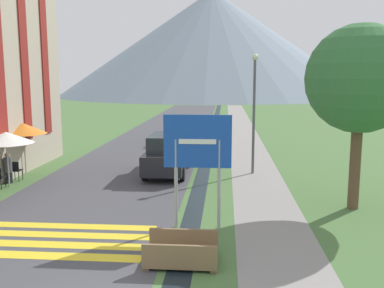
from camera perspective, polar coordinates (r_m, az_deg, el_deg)
name	(u,v)px	position (r m, az deg, el deg)	size (l,w,h in m)	color
ground_plane	(191,146)	(27.42, -0.16, -0.21)	(160.00, 160.00, 0.00)	#476B38
road	(172,127)	(37.53, -2.73, 2.25)	(6.40, 60.00, 0.01)	#424247
footpath	(242,128)	(37.26, 6.62, 2.15)	(2.20, 60.00, 0.01)	gray
drainage_channel	(214,128)	(37.25, 2.93, 2.20)	(0.60, 60.00, 0.00)	black
crosswalk_marking	(50,239)	(12.44, -18.40, -11.97)	(5.44, 2.54, 0.01)	yellow
mountain_distant	(212,44)	(103.87, 2.69, 13.22)	(71.54, 71.54, 24.37)	gray
road_sign	(197,153)	(12.09, 0.73, -1.18)	(1.93, 0.11, 3.31)	#9E9EA3
footbridge	(182,254)	(10.39, -1.39, -14.43)	(1.70, 1.10, 0.65)	brown
parked_car_near	(167,154)	(19.34, -3.29, -1.33)	(1.80, 4.51, 1.82)	black
parked_car_far	(183,129)	(28.66, -1.20, 2.02)	(1.89, 4.28, 1.82)	#28663D
cafe_chair_far_left	(15,169)	(19.48, -22.48, -3.12)	(0.40, 0.40, 0.85)	black
cafe_umbrella_middle_white	(6,138)	(18.38, -23.53, 0.78)	(2.10, 2.10, 2.21)	#B7B2A8
cafe_umbrella_rear_orange	(23,129)	(20.54, -21.56, 1.93)	(2.02, 2.02, 2.31)	#B7B2A8
person_seated_near	(8,166)	(19.19, -23.32, -2.74)	(0.32, 0.32, 1.29)	#282833
streetlamp	(254,104)	(19.35, 8.28, 5.32)	(0.28, 0.28, 5.36)	#515156
tree_by_path	(360,79)	(14.82, 21.52, 8.02)	(3.50, 3.50, 6.05)	brown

